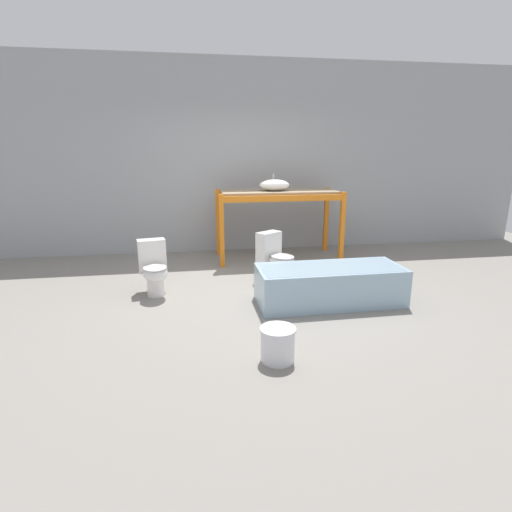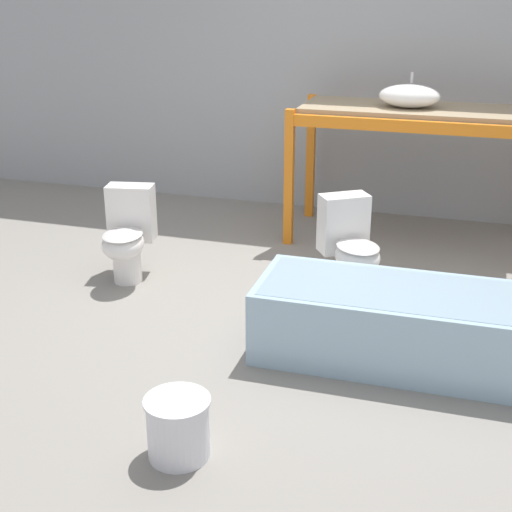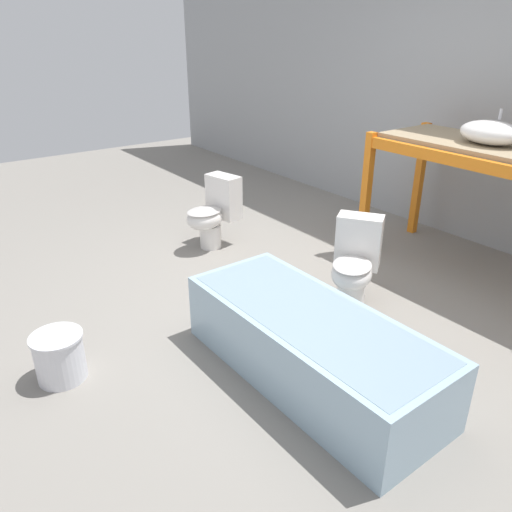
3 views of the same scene
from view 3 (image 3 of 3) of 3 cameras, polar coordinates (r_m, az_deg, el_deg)
name	(u,v)px [view 3 (image 3 of 3)]	position (r m, az deg, el deg)	size (l,w,h in m)	color
ground_plane	(294,300)	(3.92, 4.32, -5.02)	(12.00, 12.00, 0.00)	gray
warehouse_wall_rear	(490,69)	(5.17, 25.18, 18.81)	(10.80, 0.08, 3.20)	#9EA0A3
shelving_rack	(496,167)	(4.38, 25.76, 9.18)	(1.97, 0.84, 1.11)	orange
sink_basin	(491,133)	(4.33, 25.23, 12.64)	(0.48, 0.34, 0.26)	white
bathtub_main	(311,341)	(3.00, 6.26, -9.68)	(1.68, 0.68, 0.44)	#99B7CC
toilet_near	(354,263)	(3.77, 11.19, -0.78)	(0.55, 0.61, 0.67)	white
toilet_far	(214,212)	(4.76, -4.88, 5.06)	(0.41, 0.57, 0.67)	white
bucket_white	(59,356)	(3.25, -21.56, -10.55)	(0.31, 0.31, 0.30)	silver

